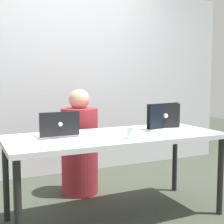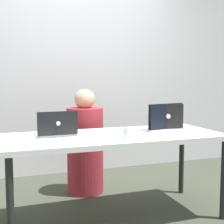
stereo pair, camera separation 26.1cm
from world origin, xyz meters
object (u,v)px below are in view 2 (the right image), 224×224
object	(u,v)px
laptop_back_left	(56,130)
water_glass_center	(126,134)
laptop_back_right	(161,124)
person_at_center	(85,147)
laptop_front_right	(169,127)

from	to	relation	value
laptop_back_left	water_glass_center	distance (m)	0.57
laptop_back_left	water_glass_center	size ratio (longest dim) A/B	3.67
laptop_back_right	water_glass_center	bearing A→B (deg)	22.22
laptop_back_right	water_glass_center	xyz separation A→B (m)	(-0.47, -0.33, -0.01)
person_at_center	laptop_back_left	distance (m)	0.77
person_at_center	laptop_front_right	bearing A→B (deg)	120.41
person_at_center	laptop_front_right	world-z (taller)	person_at_center
person_at_center	laptop_front_right	xyz separation A→B (m)	(0.55, -0.74, 0.29)
laptop_front_right	water_glass_center	xyz separation A→B (m)	(-0.46, -0.17, -0.01)
laptop_back_left	laptop_back_right	bearing A→B (deg)	177.99
laptop_front_right	person_at_center	bearing A→B (deg)	135.46
person_at_center	water_glass_center	world-z (taller)	person_at_center
laptop_back_left	laptop_front_right	xyz separation A→B (m)	(0.94, -0.15, 0.01)
laptop_back_right	water_glass_center	size ratio (longest dim) A/B	4.52
water_glass_center	laptop_front_right	bearing A→B (deg)	19.82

